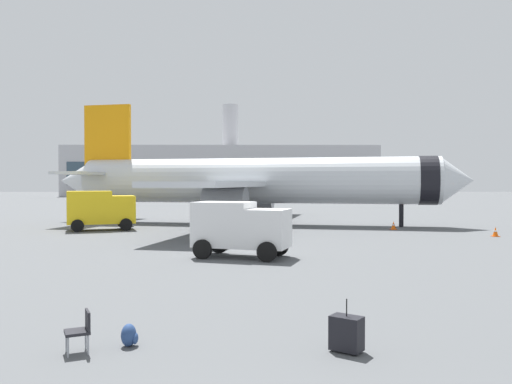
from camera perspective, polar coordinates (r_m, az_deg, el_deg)
airplane_at_gate at (r=43.41m, az=-0.51°, el=1.22°), size 35.49×32.27×10.50m
service_truck at (r=39.77m, az=-16.89°, el=-1.76°), size 5.25×3.76×2.90m
cargo_van at (r=24.16m, az=-1.76°, el=-3.84°), size 4.80×3.44×2.60m
safety_cone_near at (r=39.96m, az=15.00°, el=-3.60°), size 0.44×0.44×0.63m
safety_cone_mid at (r=52.53m, az=2.69°, el=-2.36°), size 0.44×0.44×0.83m
safety_cone_far at (r=37.04m, az=25.02°, el=-4.02°), size 0.44×0.44×0.63m
rolling_suitcase at (r=11.14m, az=10.01°, el=-15.15°), size 0.75×0.70×1.10m
traveller_backpack at (r=11.69m, az=-13.86°, el=-15.19°), size 0.36×0.40×0.48m
gate_chair at (r=11.47m, az=-18.84°, el=-14.16°), size 0.64×0.64×0.86m
terminal_building at (r=143.53m, az=-3.71°, el=2.29°), size 82.46×23.66×25.26m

